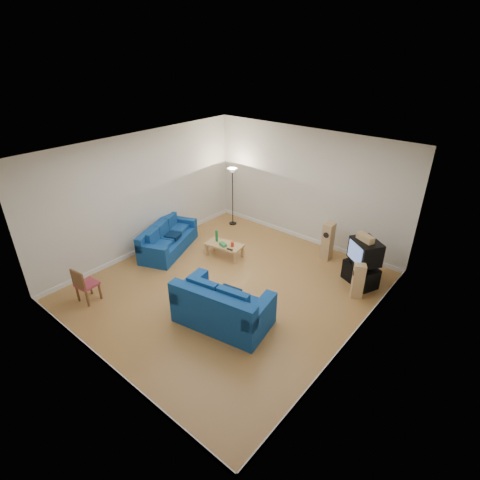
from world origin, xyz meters
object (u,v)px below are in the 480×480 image
Objects in this scene: sofa_loveseat at (222,309)px; tv_stand at (360,274)px; coffee_table at (224,246)px; sofa_three_seat at (167,241)px; television at (365,251)px.

tv_stand is (1.54, 3.21, -0.11)m from sofa_loveseat.
sofa_loveseat is 1.94× the size of coffee_table.
sofa_three_seat is 2.63× the size of tv_stand.
sofa_three_seat is at bearing 147.76° from sofa_loveseat.
coffee_table is at bearing 95.86° from sofa_three_seat.
tv_stand is (4.78, 1.90, -0.03)m from sofa_three_seat.
sofa_three_seat is at bearing -151.61° from coffee_table.
coffee_table is (-1.81, 2.08, -0.05)m from sofa_loveseat.
sofa_loveseat is 3.59m from television.
television is at bearing -7.36° from tv_stand.
sofa_three_seat reaches higher than coffee_table.
coffee_table is at bearing -137.86° from tv_stand.
television reaches higher than sofa_loveseat.
coffee_table is (1.43, 0.77, 0.02)m from sofa_three_seat.
sofa_three_seat is at bearing -123.02° from television.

